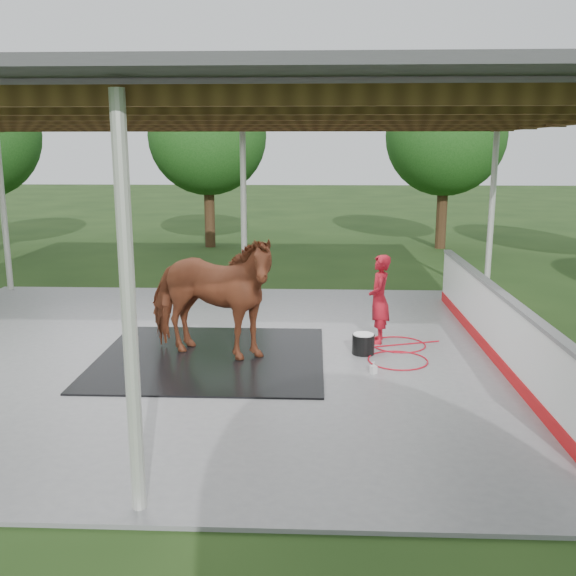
{
  "coord_description": "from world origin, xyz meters",
  "views": [
    {
      "loc": [
        1.65,
        -10.17,
        3.42
      ],
      "look_at": [
        1.22,
        0.16,
        1.14
      ],
      "focal_mm": 40.0,
      "sensor_mm": 36.0,
      "label": 1
    }
  ],
  "objects_px": {
    "horse": "(209,296)",
    "wash_bucket": "(363,344)",
    "dasher_board": "(495,325)",
    "handler": "(379,299)"
  },
  "relations": [
    {
      "from": "horse",
      "to": "handler",
      "type": "relative_size",
      "value": 1.54
    },
    {
      "from": "handler",
      "to": "wash_bucket",
      "type": "height_order",
      "value": "handler"
    },
    {
      "from": "horse",
      "to": "handler",
      "type": "distance_m",
      "value": 3.0
    },
    {
      "from": "dasher_board",
      "to": "handler",
      "type": "height_order",
      "value": "handler"
    },
    {
      "from": "handler",
      "to": "dasher_board",
      "type": "bearing_deg",
      "value": 72.5
    },
    {
      "from": "dasher_board",
      "to": "wash_bucket",
      "type": "distance_m",
      "value": 2.15
    },
    {
      "from": "horse",
      "to": "wash_bucket",
      "type": "xyz_separation_m",
      "value": [
        2.5,
        0.33,
        -0.86
      ]
    },
    {
      "from": "dasher_board",
      "to": "wash_bucket",
      "type": "relative_size",
      "value": 21.47
    },
    {
      "from": "horse",
      "to": "wash_bucket",
      "type": "distance_m",
      "value": 2.67
    },
    {
      "from": "dasher_board",
      "to": "wash_bucket",
      "type": "xyz_separation_m",
      "value": [
        -2.12,
        0.08,
        -0.37
      ]
    }
  ]
}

